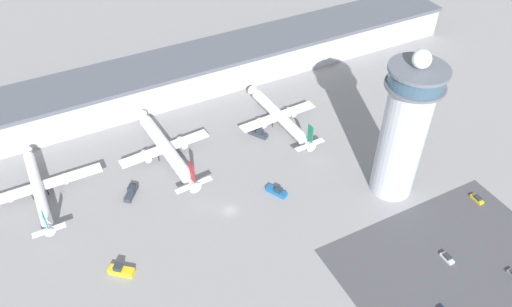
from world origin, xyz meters
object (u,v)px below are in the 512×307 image
Objects in this scene: service_truck_fuel at (131,192)px; car_yellow_taxi at (477,199)px; service_truck_water at (121,270)px; airplane_gate_alpha at (38,188)px; car_blue_compact at (447,258)px; service_truck_baggage at (258,134)px; control_tower at (404,130)px; airplane_gate_charlie at (279,116)px; service_truck_catering at (277,191)px; airplane_gate_bravo at (166,148)px.

service_truck_fuel is 112.27m from car_yellow_taxi.
airplane_gate_alpha is at bearing 110.35° from service_truck_water.
airplane_gate_alpha is 9.71× the size of car_blue_compact.
service_truck_baggage is (77.47, -4.39, -3.18)m from airplane_gate_alpha.
airplane_gate_alpha is 5.67× the size of service_truck_fuel.
control_tower is at bearing -24.96° from airplane_gate_alpha.
airplane_gate_charlie is 78.00m from car_blue_compact.
service_truck_fuel is (-77.39, 35.93, -23.46)m from control_tower.
airplane_gate_charlie is at bearing 59.65° from service_truck_catering.
airplane_gate_bravo is (-60.87, 47.49, -19.93)m from control_tower.
service_truck_fuel is 1.02× the size of service_truck_water.
service_truck_fuel is at bearing -145.03° from airplane_gate_bravo.
airplane_gate_charlie reaches higher than car_yellow_taxi.
service_truck_water is (-27.90, -39.91, -3.52)m from airplane_gate_bravo.
service_truck_baggage is (-26.42, 43.98, -23.53)m from control_tower.
airplane_gate_alpha reaches higher than car_blue_compact.
service_truck_fuel reaches higher than service_truck_baggage.
service_truck_catering is (26.09, -32.82, -3.72)m from airplane_gate_bravo.
service_truck_catering is 1.61× the size of car_yellow_taxi.
car_yellow_taxi is (110.07, -25.17, -0.48)m from service_truck_water.
car_blue_compact is (-25.19, -13.22, -0.04)m from car_yellow_taxi.
control_tower is 1.24× the size of airplane_gate_alpha.
car_yellow_taxi is 1.08× the size of car_blue_compact.
airplane_gate_alpha reaches higher than service_truck_catering.
airplane_gate_alpha is at bearing 152.22° from car_yellow_taxi.
airplane_gate_alpha is 5.79× the size of service_truck_water.
car_blue_compact is at bearing -53.95° from airplane_gate_bravo.
airplane_gate_bravo is at bearing 55.05° from service_truck_water.
control_tower is 39.23m from car_blue_compact.
service_truck_fuel reaches higher than car_yellow_taxi.
airplane_gate_charlie reaches higher than service_truck_fuel.
service_truck_catering is at bearing -51.52° from airplane_gate_bravo.
service_truck_catering is 54.45m from service_truck_water.
service_truck_water is at bearing 155.66° from car_blue_compact.
service_truck_catering is at bearing 7.48° from service_truck_water.
service_truck_catering is 1.02× the size of service_truck_fuel.
airplane_gate_alpha is at bearing 178.52° from airplane_gate_charlie.
control_tower is 7.02× the size of service_truck_fuel.
car_yellow_taxi is (21.30, -17.60, -23.92)m from control_tower.
airplane_gate_charlie is 74.08m from car_yellow_taxi.
car_yellow_taxi is at bearing -59.39° from airplane_gate_charlie.
car_yellow_taxi is at bearing -38.38° from airplane_gate_bravo.
control_tower is 6.90× the size of service_truck_catering.
service_truck_baggage is at bearing -5.82° from airplane_gate_bravo.
control_tower is 11.13× the size of car_yellow_taxi.
service_truck_fuel reaches higher than car_blue_compact.
service_truck_baggage is 72.19m from service_truck_water.
airplane_gate_bravo is at bearing 34.97° from service_truck_fuel.
airplane_gate_alpha is at bearing 178.83° from airplane_gate_bravo.
airplane_gate_bravo is at bearing 141.62° from car_yellow_taxi.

